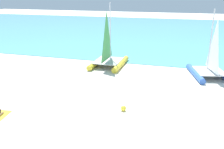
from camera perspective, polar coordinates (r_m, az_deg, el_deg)
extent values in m
plane|color=silver|center=(20.36, 3.52, 0.58)|extent=(120.00, 120.00, 0.00)
cube|color=#5BB2C1|center=(42.01, 10.58, 9.69)|extent=(120.00, 40.00, 0.05)
cylinder|color=yellow|center=(22.36, -3.35, 2.86)|extent=(0.49, 4.11, 0.47)
cylinder|color=yellow|center=(21.74, 1.99, 2.43)|extent=(0.49, 4.11, 0.47)
cube|color=silver|center=(21.78, -0.88, 3.18)|extent=(2.16, 2.64, 0.06)
cylinder|color=silver|center=(21.82, -0.43, 9.71)|extent=(0.10, 0.10, 4.89)
pyramid|color=#4CA54C|center=(20.93, -1.22, 8.92)|extent=(0.07, 2.15, 4.11)
cylinder|color=blue|center=(20.35, 18.42, 0.28)|extent=(1.38, 3.85, 0.44)
cylinder|color=blue|center=(21.01, 23.71, 0.21)|extent=(1.38, 3.85, 0.44)
cube|color=silver|center=(20.42, 21.35, 0.74)|extent=(2.57, 2.89, 0.06)
cylinder|color=silver|center=(20.41, 21.61, 7.29)|extent=(0.09, 0.09, 4.59)
pyramid|color=white|center=(19.59, 22.40, 6.36)|extent=(0.55, 1.97, 3.86)
cylinder|color=#8C6647|center=(14.61, -24.04, -8.28)|extent=(0.16, 0.46, 0.10)
sphere|color=yellow|center=(13.85, 2.60, -7.68)|extent=(0.30, 0.30, 0.30)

